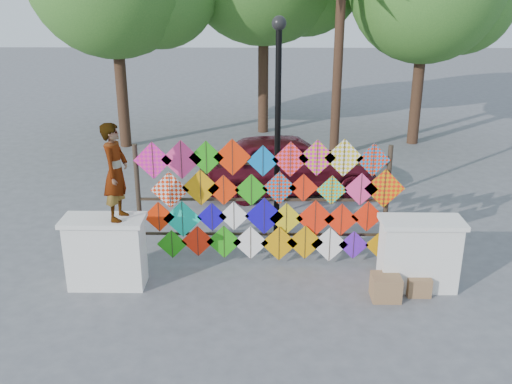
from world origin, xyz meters
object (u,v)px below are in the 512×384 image
(vendor_woman, at_px, (116,172))
(lamppost, at_px, (278,109))
(kite_rack, at_px, (267,202))
(sedan, at_px, (288,163))

(vendor_woman, xyz_separation_m, lamppost, (2.71, 2.20, 0.59))
(kite_rack, height_order, vendor_woman, vendor_woman)
(lamppost, bearing_deg, sedan, 82.72)
(vendor_woman, relative_size, lamppost, 0.37)
(lamppost, bearing_deg, kite_rack, -99.22)
(kite_rack, bearing_deg, lamppost, 80.78)
(vendor_woman, relative_size, sedan, 0.37)
(sedan, xyz_separation_m, lamppost, (-0.34, -2.68, 1.94))
(kite_rack, bearing_deg, vendor_woman, -159.74)
(kite_rack, relative_size, vendor_woman, 3.02)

